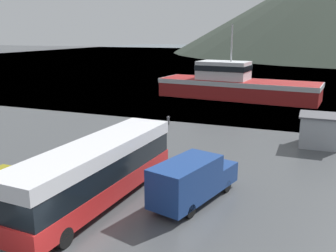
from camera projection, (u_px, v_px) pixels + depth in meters
water_surface at (293, 56)px, 144.66m from camera, size 240.00×240.00×0.00m
tour_bus at (98, 170)px, 19.29m from camera, size 3.29×11.91×3.28m
delivery_van at (192, 179)px, 19.57m from camera, size 3.50×6.36×2.38m
fishing_boat at (235, 84)px, 50.74m from camera, size 21.79×7.99×9.81m
storage_bin at (5, 178)px, 21.66m from camera, size 1.47×1.37×1.07m
dock_kiosk at (319, 130)px, 29.38m from camera, size 3.11×3.06×2.52m
small_boat at (223, 88)px, 57.45m from camera, size 7.80×3.46×0.96m
mooring_bollard at (168, 120)px, 36.39m from camera, size 0.30×0.30×0.84m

